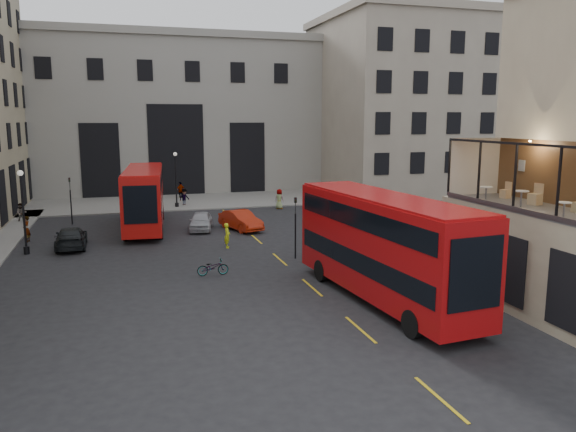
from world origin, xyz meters
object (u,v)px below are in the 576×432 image
object	(u,v)px
car_a	(201,221)
cafe_chair_d	(506,193)
pedestrian_d	(279,199)
cafe_chair_c	(535,198)
pedestrian_c	(181,190)
pedestrian_a	(21,213)
street_lamp_a	(24,217)
pedestrian_e	(27,229)
traffic_light_far	(70,195)
street_lamp_b	(176,183)
cafe_table_near	(564,208)
car_c	(71,238)
cafe_table_far	(486,192)
traffic_light_near	(295,220)
bicycle	(213,267)
pedestrian_b	(184,198)
cafe_table_mid	(521,197)
cyclist	(227,235)
bus_far	(144,195)
bus_near	(384,243)
car_b	(241,220)

from	to	relation	value
car_a	cafe_chair_d	distance (m)	23.38
pedestrian_d	cafe_chair_c	distance (m)	30.05
pedestrian_c	pedestrian_d	world-z (taller)	pedestrian_d
pedestrian_a	cafe_chair_d	bearing A→B (deg)	-44.76
street_lamp_a	pedestrian_e	xyz separation A→B (m)	(-0.48, 3.77, -1.48)
car_a	traffic_light_far	bearing A→B (deg)	163.24
street_lamp_b	pedestrian_c	size ratio (longest dim) A/B	2.91
traffic_light_far	cafe_table_near	world-z (taller)	cafe_table_near
car_c	pedestrian_a	size ratio (longest dim) A/B	2.91
street_lamp_a	cafe_table_far	bearing A→B (deg)	-34.70
traffic_light_near	bicycle	world-z (taller)	traffic_light_near
bicycle	pedestrian_e	xyz separation A→B (m)	(-11.02, 12.03, 0.47)
car_c	pedestrian_d	distance (m)	21.11
cafe_table_near	cafe_chair_d	world-z (taller)	cafe_chair_d
pedestrian_e	cafe_chair_d	xyz separation A→B (m)	(24.62, -18.51, 3.93)
pedestrian_e	cafe_chair_c	world-z (taller)	cafe_chair_c
pedestrian_b	cafe_table_mid	size ratio (longest dim) A/B	2.18
cyclist	cafe_chair_d	world-z (taller)	cafe_chair_d
pedestrian_b	street_lamp_b	bearing A→B (deg)	-162.23
street_lamp_b	cafe_table_mid	size ratio (longest dim) A/B	6.79
cafe_table_near	pedestrian_d	bearing A→B (deg)	93.85
pedestrian_c	bus_far	bearing A→B (deg)	45.99
street_lamp_b	cafe_table_near	bearing A→B (deg)	-72.49
traffic_light_far	pedestrian_b	xyz separation A→B (m)	(9.83, 6.85, -1.57)
street_lamp_b	cyclist	distance (m)	18.08
cafe_table_mid	street_lamp_b	bearing A→B (deg)	109.23
cafe_table_mid	pedestrian_b	bearing A→B (deg)	107.55
street_lamp_b	cafe_table_mid	distance (m)	35.68
cafe_chair_c	car_a	bearing A→B (deg)	119.73
pedestrian_c	cafe_table_near	bearing A→B (deg)	75.45
cyclist	cafe_table_far	size ratio (longest dim) A/B	2.28
pedestrian_c	pedestrian_d	distance (m)	12.50
bicycle	cafe_table_far	size ratio (longest dim) A/B	2.35
bus_far	car_c	world-z (taller)	bus_far
bus_near	cafe_chair_c	world-z (taller)	cafe_chair_c
traffic_light_far	cafe_table_mid	world-z (taller)	cafe_table_mid
car_b	pedestrian_e	bearing A→B (deg)	162.25
traffic_light_far	bus_near	bearing A→B (deg)	-58.09
car_c	pedestrian_b	world-z (taller)	pedestrian_b
cafe_table_mid	cafe_chair_d	world-z (taller)	cafe_chair_d
cafe_table_mid	car_c	bearing A→B (deg)	137.20
bus_far	cafe_table_far	world-z (taller)	cafe_table_far
car_c	traffic_light_far	bearing A→B (deg)	-87.40
bus_near	car_a	bearing A→B (deg)	106.52
car_a	pedestrian_d	xyz separation A→B (m)	(8.55, 7.98, 0.25)
cafe_chair_d	car_c	bearing A→B (deg)	143.79
traffic_light_near	bicycle	xyz separation A→B (m)	(-5.46, -2.25, -1.97)
bus_near	cafe_table_far	bearing A→B (deg)	-7.35
traffic_light_far	car_c	world-z (taller)	traffic_light_far
pedestrian_c	cafe_table_mid	world-z (taller)	cafe_table_mid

